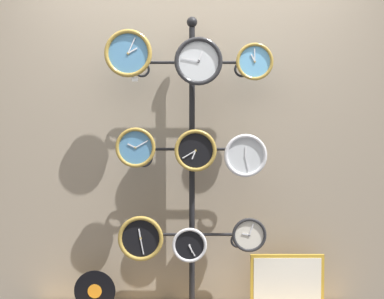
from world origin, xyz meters
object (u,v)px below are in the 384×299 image
(clock_bottom_left, at_px, (141,238))
(clock_middle_center, at_px, (196,151))
(clock_bottom_right, at_px, (249,235))
(clock_top_right, at_px, (255,62))
(clock_middle_left, at_px, (136,148))
(picture_frame, at_px, (287,282))
(clock_top_center, at_px, (198,61))
(clock_top_left, at_px, (128,53))
(display_stand, at_px, (192,210))
(clock_middle_right, at_px, (246,156))
(vinyl_record, at_px, (95,291))
(clock_bottom_center, at_px, (190,245))

(clock_bottom_left, bearing_deg, clock_middle_center, 0.81)
(clock_bottom_left, bearing_deg, clock_bottom_right, -0.06)
(clock_top_right, relative_size, clock_middle_left, 0.92)
(clock_bottom_right, xyz_separation_m, picture_frame, (0.27, 0.08, -0.34))
(clock_top_center, relative_size, clock_middle_left, 1.17)
(clock_top_right, distance_m, clock_bottom_right, 1.15)
(clock_top_right, bearing_deg, clock_top_center, -173.09)
(clock_middle_left, bearing_deg, clock_bottom_right, -2.05)
(clock_top_left, bearing_deg, clock_middle_center, -2.17)
(display_stand, distance_m, clock_bottom_right, 0.42)
(clock_middle_left, bearing_deg, clock_top_center, -5.87)
(clock_middle_left, relative_size, picture_frame, 0.53)
(clock_top_left, height_order, clock_middle_right, clock_top_left)
(display_stand, bearing_deg, clock_middle_center, -76.69)
(vinyl_record, xyz_separation_m, picture_frame, (1.31, 0.05, 0.05))
(clock_middle_center, bearing_deg, clock_top_center, -49.05)
(display_stand, height_order, clock_bottom_left, display_stand)
(clock_bottom_center, distance_m, picture_frame, 0.72)
(clock_bottom_right, height_order, vinyl_record, clock_bottom_right)
(clock_top_left, relative_size, clock_middle_right, 1.11)
(display_stand, bearing_deg, clock_bottom_left, -163.13)
(clock_middle_center, xyz_separation_m, clock_bottom_left, (-0.37, -0.01, -0.59))
(clock_top_left, relative_size, clock_bottom_right, 1.38)
(clock_middle_right, bearing_deg, display_stand, 162.26)
(clock_top_left, distance_m, clock_bottom_right, 1.44)
(clock_bottom_left, bearing_deg, picture_frame, 4.41)
(clock_bottom_center, bearing_deg, clock_middle_center, -6.73)
(clock_top_left, height_order, clock_top_center, clock_top_left)
(clock_top_center, xyz_separation_m, clock_bottom_center, (-0.06, 0.03, -1.22))
(clock_middle_center, xyz_separation_m, clock_middle_right, (0.33, -0.01, -0.03))
(clock_middle_right, bearing_deg, clock_top_left, 177.70)
(clock_top_center, bearing_deg, vinyl_record, 176.11)
(clock_middle_center, bearing_deg, clock_top_right, 3.40)
(clock_middle_center, height_order, clock_bottom_left, clock_middle_center)
(clock_top_left, relative_size, clock_middle_left, 1.18)
(clock_middle_right, relative_size, clock_bottom_left, 0.94)
(vinyl_record, bearing_deg, clock_middle_left, -0.94)
(clock_top_center, height_order, clock_bottom_right, clock_top_center)
(clock_middle_right, distance_m, clock_bottom_right, 0.53)
(clock_top_center, height_order, clock_bottom_center, clock_top_center)
(picture_frame, bearing_deg, clock_top_left, -177.08)
(vinyl_record, relative_size, picture_frame, 0.56)
(clock_bottom_center, xyz_separation_m, clock_bottom_right, (0.40, -0.01, 0.07))
(clock_top_right, height_order, vinyl_record, clock_top_right)
(clock_bottom_right, bearing_deg, clock_middle_right, -163.43)
(clock_top_left, distance_m, picture_frame, 1.88)
(clock_bottom_left, bearing_deg, clock_top_center, -2.49)
(clock_bottom_right, bearing_deg, clock_bottom_left, 179.94)
(clock_bottom_left, bearing_deg, clock_top_left, 164.44)
(display_stand, distance_m, clock_top_right, 1.09)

